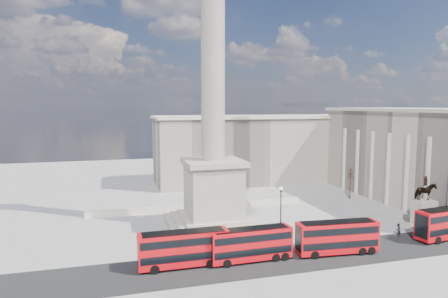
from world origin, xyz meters
TOP-DOWN VIEW (x-y plane):
  - ground at (0.00, 0.00)m, footprint 180.00×180.00m
  - asphalt_road at (5.00, -10.00)m, footprint 120.00×9.00m
  - nelsons_column at (0.00, 5.00)m, footprint 14.00×14.00m
  - balustrade_wall at (0.00, 16.00)m, footprint 40.00×0.60m
  - building_east at (45.00, 10.00)m, footprint 19.00×46.00m
  - building_northeast at (20.00, 40.00)m, footprint 51.00×17.00m
  - red_bus_a at (-7.17, -9.05)m, footprint 10.76×2.57m
  - red_bus_b at (1.12, -9.52)m, footprint 10.38×2.65m
  - red_bus_c at (12.68, -10.31)m, footprint 10.84×3.32m
  - victorian_lamp at (9.54, 0.62)m, footprint 0.59×0.59m
  - equestrian_statue at (31.85, -4.13)m, footprint 3.98×2.98m
  - bare_tree_near at (36.69, -2.02)m, footprint 1.68×1.68m
  - bare_tree_mid at (37.61, 5.87)m, footprint 1.61×1.61m
  - bare_tree_far at (31.90, 16.17)m, footprint 1.64×1.64m
  - pedestrian_walking at (13.65, -2.53)m, footprint 0.81×0.66m
  - pedestrian_standing at (25.13, -6.50)m, footprint 1.10×0.95m
  - pedestrian_crossing at (15.59, -4.02)m, footprint 0.54×1.06m

SIDE VIEW (x-z plane):
  - ground at x=0.00m, z-range 0.00..0.00m
  - asphalt_road at x=5.00m, z-range 0.00..0.01m
  - balustrade_wall at x=0.00m, z-range 0.00..1.10m
  - pedestrian_crossing at x=15.59m, z-range 0.00..1.73m
  - pedestrian_walking at x=13.65m, z-range 0.00..1.92m
  - pedestrian_standing at x=25.13m, z-range 0.00..1.94m
  - red_bus_b at x=1.12m, z-range 0.10..4.29m
  - red_bus_c at x=12.68m, z-range 0.11..4.43m
  - red_bus_a at x=-7.17m, z-range 0.11..4.47m
  - equestrian_statue at x=31.85m, z-range -1.26..7.03m
  - victorian_lamp at x=9.54m, z-range 0.61..7.53m
  - bare_tree_mid at x=37.61m, z-range 1.75..7.84m
  - bare_tree_far at x=31.90m, z-range 1.93..8.64m
  - bare_tree_near at x=36.69m, z-range 2.12..9.48m
  - building_northeast at x=20.00m, z-range 0.02..16.62m
  - building_east at x=45.00m, z-range 0.02..18.62m
  - nelsons_column at x=0.00m, z-range -12.01..37.84m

